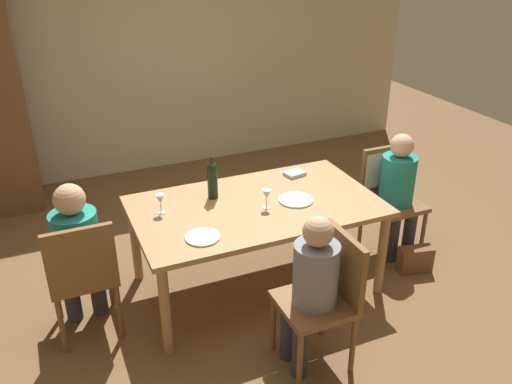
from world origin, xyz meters
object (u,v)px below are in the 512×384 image
at_px(chair_left_end, 82,272).
at_px(wine_glass_near_left, 267,195).
at_px(person_woman_host, 78,248).
at_px(person_man_bearded, 312,283).
at_px(dinner_plate_guest_left, 296,200).
at_px(person_man_guest, 399,187).
at_px(chair_near, 327,291).
at_px(wine_bottle_tall_green, 212,179).
at_px(dining_table, 256,213).
at_px(dinner_plate_host, 203,237).
at_px(chair_right_end, 387,185).
at_px(handbag, 415,259).
at_px(wine_glass_centre, 160,200).

relative_size(chair_left_end, wine_glass_near_left, 6.17).
bearing_deg(person_woman_host, person_man_bearded, -36.55).
bearing_deg(person_woman_host, dinner_plate_guest_left, -3.49).
bearing_deg(person_man_guest, chair_left_end, 1.36).
xyz_separation_m(chair_near, person_man_guest, (1.21, 0.89, 0.10)).
bearing_deg(person_woman_host, chair_left_end, -90.00).
relative_size(person_woman_host, wine_bottle_tall_green, 3.37).
xyz_separation_m(person_man_guest, dinner_plate_guest_left, (-1.00, -0.05, 0.10)).
relative_size(dining_table, dinner_plate_host, 7.77).
relative_size(dining_table, person_man_guest, 1.67).
relative_size(chair_left_end, person_woman_host, 0.81).
bearing_deg(dinner_plate_host, wine_glass_near_left, 21.31).
relative_size(chair_right_end, person_man_guest, 0.84).
distance_m(chair_left_end, wine_bottle_tall_green, 1.14).
bearing_deg(chair_left_end, chair_right_end, 4.65).
bearing_deg(handbag, dinner_plate_guest_left, 164.43).
xyz_separation_m(wine_glass_near_left, dinner_plate_host, (-0.57, -0.22, -0.10)).
bearing_deg(chair_left_end, person_man_bearded, -33.12).
xyz_separation_m(person_woman_host, dinner_plate_host, (0.77, -0.34, 0.08)).
bearing_deg(wine_bottle_tall_green, person_man_bearded, -78.44).
distance_m(wine_glass_near_left, handbag, 1.47).
bearing_deg(person_man_bearded, person_woman_host, 53.45).
bearing_deg(chair_near, dinner_plate_host, 45.17).
distance_m(chair_near, wine_glass_centre, 1.35).
relative_size(person_woman_host, wine_glass_centre, 7.63).
height_order(chair_right_end, dinner_plate_host, chair_right_end).
distance_m(person_woman_host, person_man_guest, 2.60).
height_order(chair_near, chair_right_end, same).
height_order(chair_right_end, wine_bottle_tall_green, wine_bottle_tall_green).
height_order(person_woman_host, handbag, person_woman_host).
distance_m(chair_right_end, dinner_plate_guest_left, 1.03).
bearing_deg(handbag, person_woman_host, 171.76).
height_order(chair_right_end, wine_glass_centre, chair_right_end).
bearing_deg(wine_bottle_tall_green, chair_near, -73.15).
relative_size(person_woman_host, handbag, 4.06).
height_order(person_woman_host, person_man_bearded, person_woman_host).
relative_size(wine_glass_near_left, dinner_plate_host, 0.63).
relative_size(chair_right_end, person_woman_host, 0.81).
height_order(person_woman_host, dinner_plate_guest_left, person_woman_host).
bearing_deg(chair_near, wine_glass_near_left, 2.83).
bearing_deg(person_woman_host, handbag, -8.24).
distance_m(chair_left_end, dinner_plate_host, 0.83).
bearing_deg(handbag, chair_right_end, 90.00).
xyz_separation_m(wine_glass_near_left, handbag, (1.25, -0.26, -0.73)).
distance_m(chair_left_end, wine_glass_centre, 0.72).
bearing_deg(dining_table, chair_near, -84.57).
distance_m(dining_table, handbag, 1.45).
bearing_deg(dinner_plate_host, person_woman_host, 156.52).
xyz_separation_m(person_man_bearded, dinner_plate_guest_left, (0.32, 0.85, 0.11)).
xyz_separation_m(person_man_bearded, person_man_guest, (1.32, 0.89, 0.01)).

